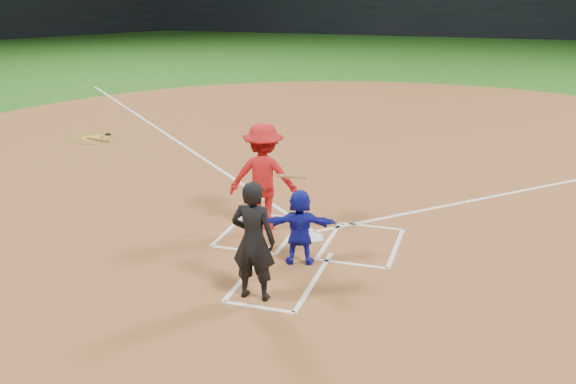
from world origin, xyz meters
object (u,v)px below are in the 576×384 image
(on_deck_circle, at_px, (95,138))
(batter_at_plate, at_px, (264,177))
(catcher, at_px, (300,227))
(umpire, at_px, (253,241))
(home_plate, at_px, (310,237))

(on_deck_circle, distance_m, batter_at_plate, 9.31)
(catcher, xyz_separation_m, umpire, (-0.30, -1.40, 0.27))
(catcher, bearing_deg, on_deck_circle, -53.02)
(catcher, relative_size, umpire, 0.70)
(umpire, xyz_separation_m, batter_at_plate, (-0.81, 2.73, 0.11))
(on_deck_circle, relative_size, umpire, 0.93)
(catcher, bearing_deg, home_plate, -97.45)
(batter_at_plate, bearing_deg, catcher, -50.25)
(umpire, bearing_deg, batter_at_plate, -74.03)
(home_plate, height_order, batter_at_plate, batter_at_plate)
(home_plate, bearing_deg, on_deck_circle, -34.42)
(umpire, bearing_deg, on_deck_circle, -45.67)
(home_plate, relative_size, batter_at_plate, 0.29)
(home_plate, relative_size, umpire, 0.33)
(on_deck_circle, bearing_deg, home_plate, -34.42)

